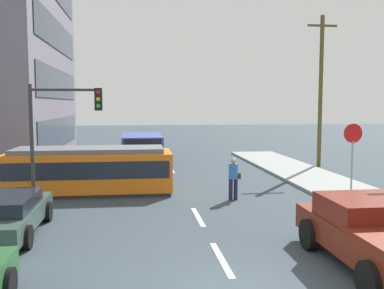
% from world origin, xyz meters
% --- Properties ---
extents(ground_plane, '(120.00, 120.00, 0.00)m').
position_xyz_m(ground_plane, '(0.00, 10.00, 0.00)').
color(ground_plane, '#34404A').
extents(lane_stripe_1, '(0.16, 2.40, 0.01)m').
position_xyz_m(lane_stripe_1, '(0.00, 2.00, 0.01)').
color(lane_stripe_1, silver).
rests_on(lane_stripe_1, ground).
extents(lane_stripe_2, '(0.16, 2.40, 0.01)m').
position_xyz_m(lane_stripe_2, '(0.00, 6.00, 0.01)').
color(lane_stripe_2, silver).
rests_on(lane_stripe_2, ground).
extents(lane_stripe_3, '(0.16, 2.40, 0.01)m').
position_xyz_m(lane_stripe_3, '(0.00, 16.50, 0.01)').
color(lane_stripe_3, silver).
rests_on(lane_stripe_3, ground).
extents(lane_stripe_4, '(0.16, 2.40, 0.01)m').
position_xyz_m(lane_stripe_4, '(0.00, 22.50, 0.01)').
color(lane_stripe_4, silver).
rests_on(lane_stripe_4, ground).
extents(streetcar_tram, '(6.93, 2.61, 1.95)m').
position_xyz_m(streetcar_tram, '(-4.00, 10.50, 1.01)').
color(streetcar_tram, orange).
rests_on(streetcar_tram, ground).
extents(city_bus, '(2.56, 5.03, 1.79)m').
position_xyz_m(city_bus, '(-1.63, 20.12, 1.02)').
color(city_bus, '#3C4999').
rests_on(city_bus, ground).
extents(pedestrian_crossing, '(0.51, 0.36, 1.67)m').
position_xyz_m(pedestrian_crossing, '(1.76, 8.37, 0.94)').
color(pedestrian_crossing, '#231F46').
rests_on(pedestrian_crossing, ground).
extents(pickup_truck_parked, '(2.31, 5.01, 1.55)m').
position_xyz_m(pickup_truck_parked, '(3.41, 0.95, 0.80)').
color(pickup_truck_parked, maroon).
rests_on(pickup_truck_parked, ground).
extents(parked_sedan_mid, '(1.98, 4.57, 1.19)m').
position_xyz_m(parked_sedan_mid, '(-5.78, 4.73, 0.62)').
color(parked_sedan_mid, '#394D46').
rests_on(parked_sedan_mid, ground).
extents(parked_sedan_far, '(2.06, 4.30, 1.19)m').
position_xyz_m(parked_sedan_far, '(-5.22, 14.47, 0.62)').
color(parked_sedan_far, silver).
rests_on(parked_sedan_far, ground).
extents(stop_sign, '(0.76, 0.07, 2.88)m').
position_xyz_m(stop_sign, '(6.44, 7.87, 2.19)').
color(stop_sign, gray).
rests_on(stop_sign, sidewalk_curb_right).
extents(traffic_light_mast, '(2.66, 0.33, 4.51)m').
position_xyz_m(traffic_light_mast, '(-4.77, 8.47, 3.18)').
color(traffic_light_mast, '#333333').
rests_on(traffic_light_mast, ground).
extents(utility_pole_mid, '(1.80, 0.24, 9.00)m').
position_xyz_m(utility_pole_mid, '(8.97, 16.65, 4.68)').
color(utility_pole_mid, brown).
rests_on(utility_pole_mid, ground).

